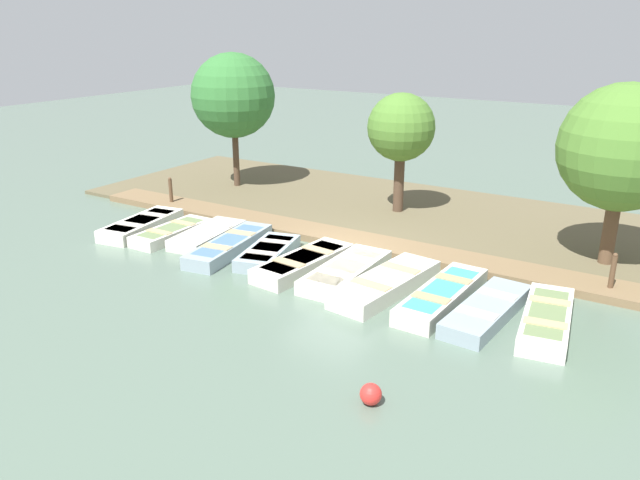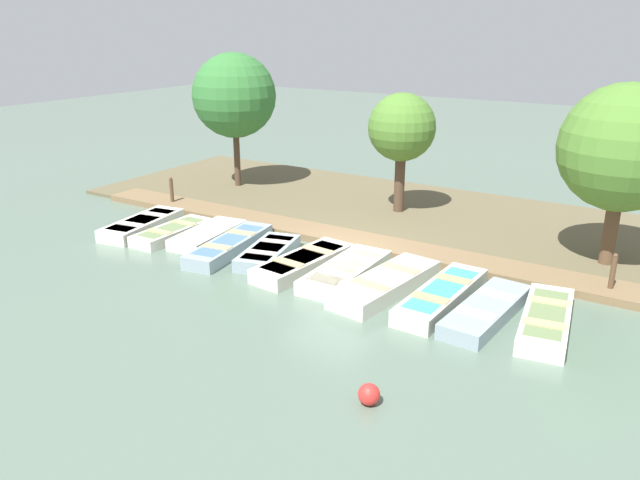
{
  "view_description": "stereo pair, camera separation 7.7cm",
  "coord_description": "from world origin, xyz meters",
  "px_view_note": "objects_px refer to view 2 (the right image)",
  "views": [
    {
      "loc": [
        14.43,
        8.46,
        6.43
      ],
      "look_at": [
        0.4,
        -0.2,
        0.65
      ],
      "focal_mm": 35.0,
      "sensor_mm": 36.0,
      "label": 1
    },
    {
      "loc": [
        14.39,
        8.53,
        6.43
      ],
      "look_at": [
        0.4,
        -0.2,
        0.65
      ],
      "focal_mm": 35.0,
      "sensor_mm": 36.0,
      "label": 2
    }
  ],
  "objects_px": {
    "mooring_post_near": "(172,192)",
    "park_tree_far_left": "(234,96)",
    "rowboat_9": "(487,310)",
    "rowboat_0": "(142,225)",
    "rowboat_6": "(346,271)",
    "rowboat_8": "(442,296)",
    "rowboat_4": "(268,252)",
    "rowboat_1": "(172,232)",
    "buoy": "(369,394)",
    "rowboat_7": "(386,284)",
    "mooring_post_far": "(612,275)",
    "rowboat_2": "(208,235)",
    "park_tree_left": "(402,129)",
    "rowboat_5": "(303,263)",
    "rowboat_3": "(230,245)",
    "rowboat_10": "(546,320)",
    "park_tree_center": "(624,148)"
  },
  "relations": [
    {
      "from": "rowboat_4",
      "to": "park_tree_far_left",
      "type": "distance_m",
      "value": 8.97
    },
    {
      "from": "rowboat_8",
      "to": "mooring_post_far",
      "type": "height_order",
      "value": "mooring_post_far"
    },
    {
      "from": "rowboat_0",
      "to": "rowboat_4",
      "type": "distance_m",
      "value": 4.99
    },
    {
      "from": "rowboat_3",
      "to": "rowboat_9",
      "type": "distance_m",
      "value": 7.82
    },
    {
      "from": "rowboat_6",
      "to": "rowboat_8",
      "type": "bearing_deg",
      "value": 85.94
    },
    {
      "from": "rowboat_7",
      "to": "park_tree_left",
      "type": "height_order",
      "value": "park_tree_left"
    },
    {
      "from": "rowboat_3",
      "to": "rowboat_1",
      "type": "bearing_deg",
      "value": -99.52
    },
    {
      "from": "rowboat_7",
      "to": "buoy",
      "type": "distance_m",
      "value": 4.97
    },
    {
      "from": "rowboat_3",
      "to": "rowboat_0",
      "type": "bearing_deg",
      "value": -98.62
    },
    {
      "from": "buoy",
      "to": "park_tree_center",
      "type": "height_order",
      "value": "park_tree_center"
    },
    {
      "from": "rowboat_1",
      "to": "rowboat_10",
      "type": "distance_m",
      "value": 11.47
    },
    {
      "from": "rowboat_3",
      "to": "park_tree_center",
      "type": "height_order",
      "value": "park_tree_center"
    },
    {
      "from": "rowboat_8",
      "to": "mooring_post_far",
      "type": "xyz_separation_m",
      "value": [
        -2.64,
        3.37,
        0.36
      ]
    },
    {
      "from": "mooring_post_near",
      "to": "rowboat_2",
      "type": "bearing_deg",
      "value": 59.69
    },
    {
      "from": "rowboat_8",
      "to": "rowboat_5",
      "type": "bearing_deg",
      "value": -88.68
    },
    {
      "from": "rowboat_5",
      "to": "park_tree_center",
      "type": "distance_m",
      "value": 8.92
    },
    {
      "from": "buoy",
      "to": "rowboat_6",
      "type": "bearing_deg",
      "value": -146.21
    },
    {
      "from": "rowboat_9",
      "to": "park_tree_far_left",
      "type": "distance_m",
      "value": 14.28
    },
    {
      "from": "rowboat_8",
      "to": "rowboat_9",
      "type": "bearing_deg",
      "value": 83.89
    },
    {
      "from": "rowboat_2",
      "to": "mooring_post_far",
      "type": "xyz_separation_m",
      "value": [
        -2.09,
        11.26,
        0.39
      ]
    },
    {
      "from": "mooring_post_far",
      "to": "park_tree_left",
      "type": "distance_m",
      "value": 8.61
    },
    {
      "from": "mooring_post_near",
      "to": "park_tree_far_left",
      "type": "relative_size",
      "value": 0.21
    },
    {
      "from": "mooring_post_far",
      "to": "park_tree_center",
      "type": "distance_m",
      "value": 3.44
    },
    {
      "from": "rowboat_8",
      "to": "park_tree_far_left",
      "type": "distance_m",
      "value": 13.21
    },
    {
      "from": "rowboat_5",
      "to": "mooring_post_far",
      "type": "relative_size",
      "value": 3.01
    },
    {
      "from": "rowboat_0",
      "to": "mooring_post_far",
      "type": "relative_size",
      "value": 2.85
    },
    {
      "from": "rowboat_10",
      "to": "park_tree_far_left",
      "type": "height_order",
      "value": "park_tree_far_left"
    },
    {
      "from": "rowboat_4",
      "to": "mooring_post_near",
      "type": "height_order",
      "value": "mooring_post_near"
    },
    {
      "from": "rowboat_4",
      "to": "park_tree_far_left",
      "type": "height_order",
      "value": "park_tree_far_left"
    },
    {
      "from": "mooring_post_near",
      "to": "mooring_post_far",
      "type": "bearing_deg",
      "value": 90.0
    },
    {
      "from": "rowboat_8",
      "to": "park_tree_center",
      "type": "height_order",
      "value": "park_tree_center"
    },
    {
      "from": "rowboat_3",
      "to": "park_tree_left",
      "type": "relative_size",
      "value": 0.87
    },
    {
      "from": "park_tree_left",
      "to": "rowboat_8",
      "type": "bearing_deg",
      "value": 33.2
    },
    {
      "from": "rowboat_0",
      "to": "rowboat_8",
      "type": "distance_m",
      "value": 10.35
    },
    {
      "from": "rowboat_8",
      "to": "park_tree_far_left",
      "type": "height_order",
      "value": "park_tree_far_left"
    },
    {
      "from": "rowboat_8",
      "to": "rowboat_0",
      "type": "bearing_deg",
      "value": -88.38
    },
    {
      "from": "rowboat_0",
      "to": "rowboat_6",
      "type": "distance_m",
      "value": 7.6
    },
    {
      "from": "rowboat_4",
      "to": "rowboat_6",
      "type": "height_order",
      "value": "rowboat_6"
    },
    {
      "from": "rowboat_1",
      "to": "buoy",
      "type": "xyz_separation_m",
      "value": [
        4.79,
        9.5,
        0.02
      ]
    },
    {
      "from": "rowboat_8",
      "to": "mooring_post_near",
      "type": "height_order",
      "value": "mooring_post_near"
    },
    {
      "from": "mooring_post_near",
      "to": "park_tree_far_left",
      "type": "bearing_deg",
      "value": 175.36
    },
    {
      "from": "rowboat_5",
      "to": "rowboat_8",
      "type": "bearing_deg",
      "value": 95.02
    },
    {
      "from": "rowboat_0",
      "to": "rowboat_5",
      "type": "bearing_deg",
      "value": 81.22
    },
    {
      "from": "rowboat_0",
      "to": "rowboat_7",
      "type": "xyz_separation_m",
      "value": [
        0.19,
        8.88,
        0.01
      ]
    },
    {
      "from": "rowboat_5",
      "to": "rowboat_10",
      "type": "bearing_deg",
      "value": 95.81
    },
    {
      "from": "rowboat_5",
      "to": "rowboat_7",
      "type": "xyz_separation_m",
      "value": [
        0.13,
        2.57,
        0.01
      ]
    },
    {
      "from": "rowboat_4",
      "to": "rowboat_9",
      "type": "height_order",
      "value": "rowboat_9"
    },
    {
      "from": "mooring_post_far",
      "to": "rowboat_6",
      "type": "bearing_deg",
      "value": -68.0
    },
    {
      "from": "rowboat_3",
      "to": "park_tree_far_left",
      "type": "bearing_deg",
      "value": -151.05
    },
    {
      "from": "mooring_post_far",
      "to": "park_tree_left",
      "type": "relative_size",
      "value": 0.27
    }
  ]
}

